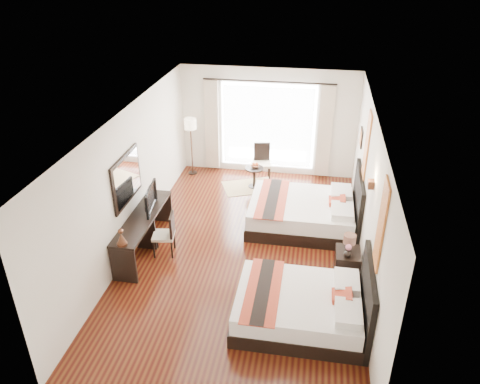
% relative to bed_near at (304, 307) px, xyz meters
% --- Properties ---
extents(floor, '(4.50, 7.50, 0.01)m').
position_rel_bed_near_xyz_m(floor, '(-1.26, 1.79, -0.31)').
color(floor, '#360D09').
rests_on(floor, ground).
extents(ceiling, '(4.50, 7.50, 0.02)m').
position_rel_bed_near_xyz_m(ceiling, '(-1.26, 1.79, 2.48)').
color(ceiling, white).
rests_on(ceiling, wall_headboard).
extents(wall_headboard, '(0.01, 7.50, 2.80)m').
position_rel_bed_near_xyz_m(wall_headboard, '(0.99, 1.79, 1.09)').
color(wall_headboard, silver).
rests_on(wall_headboard, floor).
extents(wall_desk, '(0.01, 7.50, 2.80)m').
position_rel_bed_near_xyz_m(wall_desk, '(-3.50, 1.79, 1.09)').
color(wall_desk, silver).
rests_on(wall_desk, floor).
extents(wall_window, '(4.50, 0.01, 2.80)m').
position_rel_bed_near_xyz_m(wall_window, '(-1.26, 5.53, 1.09)').
color(wall_window, silver).
rests_on(wall_window, floor).
extents(wall_entry, '(4.50, 0.01, 2.80)m').
position_rel_bed_near_xyz_m(wall_entry, '(-1.26, -1.96, 1.09)').
color(wall_entry, silver).
rests_on(wall_entry, floor).
extents(window_glass, '(2.40, 0.02, 2.20)m').
position_rel_bed_near_xyz_m(window_glass, '(-1.26, 5.52, 0.99)').
color(window_glass, white).
rests_on(window_glass, wall_window).
extents(sheer_curtain, '(2.30, 0.02, 2.10)m').
position_rel_bed_near_xyz_m(sheer_curtain, '(-1.26, 5.46, 0.99)').
color(sheer_curtain, white).
rests_on(sheer_curtain, wall_window).
extents(drape_left, '(0.35, 0.14, 2.35)m').
position_rel_bed_near_xyz_m(drape_left, '(-2.71, 5.42, 0.97)').
color(drape_left, tan).
rests_on(drape_left, floor).
extents(drape_right, '(0.35, 0.14, 2.35)m').
position_rel_bed_near_xyz_m(drape_right, '(0.19, 5.42, 0.97)').
color(drape_right, tan).
rests_on(drape_right, floor).
extents(art_panel_near, '(0.03, 0.50, 1.35)m').
position_rel_bed_near_xyz_m(art_panel_near, '(0.97, -0.00, 1.64)').
color(art_panel_near, maroon).
rests_on(art_panel_near, wall_headboard).
extents(art_panel_far, '(0.03, 0.50, 1.35)m').
position_rel_bed_near_xyz_m(art_panel_far, '(0.97, 2.96, 1.64)').
color(art_panel_far, maroon).
rests_on(art_panel_far, wall_headboard).
extents(wall_sconce, '(0.10, 0.14, 0.14)m').
position_rel_bed_near_xyz_m(wall_sconce, '(0.93, 1.33, 1.61)').
color(wall_sconce, '#482919').
rests_on(wall_sconce, wall_headboard).
extents(mirror_frame, '(0.04, 1.25, 0.95)m').
position_rel_bed_near_xyz_m(mirror_frame, '(-3.48, 1.55, 1.24)').
color(mirror_frame, black).
rests_on(mirror_frame, wall_desk).
extents(mirror_glass, '(0.01, 1.12, 0.82)m').
position_rel_bed_near_xyz_m(mirror_glass, '(-3.45, 1.55, 1.24)').
color(mirror_glass, white).
rests_on(mirror_glass, mirror_frame).
extents(bed_near, '(2.10, 1.63, 1.18)m').
position_rel_bed_near_xyz_m(bed_near, '(0.00, 0.00, 0.00)').
color(bed_near, black).
rests_on(bed_near, floor).
extents(bed_far, '(2.31, 1.80, 1.31)m').
position_rel_bed_near_xyz_m(bed_far, '(-0.10, 2.96, 0.03)').
color(bed_far, black).
rests_on(bed_far, floor).
extents(nightstand, '(0.44, 0.55, 0.52)m').
position_rel_bed_near_xyz_m(nightstand, '(0.72, 1.33, -0.04)').
color(nightstand, black).
rests_on(nightstand, floor).
extents(table_lamp, '(0.23, 0.23, 0.36)m').
position_rel_bed_near_xyz_m(table_lamp, '(0.71, 1.38, 0.44)').
color(table_lamp, black).
rests_on(table_lamp, nightstand).
extents(vase, '(0.18, 0.18, 0.15)m').
position_rel_bed_near_xyz_m(vase, '(0.69, 1.19, 0.27)').
color(vase, black).
rests_on(vase, nightstand).
extents(console_desk, '(0.50, 2.20, 0.76)m').
position_rel_bed_near_xyz_m(console_desk, '(-3.25, 1.55, 0.07)').
color(console_desk, black).
rests_on(console_desk, floor).
extents(television, '(0.22, 0.85, 0.49)m').
position_rel_bed_near_xyz_m(television, '(-3.23, 1.84, 0.69)').
color(television, black).
rests_on(television, console_desk).
extents(bronze_figurine, '(0.20, 0.20, 0.29)m').
position_rel_bed_near_xyz_m(bronze_figurine, '(-3.25, 0.55, 0.59)').
color(bronze_figurine, '#482919').
rests_on(bronze_figurine, console_desk).
extents(desk_chair, '(0.47, 0.47, 0.88)m').
position_rel_bed_near_xyz_m(desk_chair, '(-2.79, 1.46, -0.04)').
color(desk_chair, beige).
rests_on(desk_chair, floor).
extents(floor_lamp, '(0.31, 0.31, 1.53)m').
position_rel_bed_near_xyz_m(floor_lamp, '(-3.20, 5.10, 0.99)').
color(floor_lamp, black).
rests_on(floor_lamp, floor).
extents(side_table, '(0.46, 0.46, 0.53)m').
position_rel_bed_near_xyz_m(side_table, '(-1.47, 4.59, -0.04)').
color(side_table, black).
rests_on(side_table, floor).
extents(fruit_bowl, '(0.24, 0.24, 0.05)m').
position_rel_bed_near_xyz_m(fruit_bowl, '(-1.46, 4.62, 0.25)').
color(fruit_bowl, '#443018').
rests_on(fruit_bowl, side_table).
extents(window_chair, '(0.52, 0.52, 0.95)m').
position_rel_bed_near_xyz_m(window_chair, '(-1.33, 5.07, -0.02)').
color(window_chair, beige).
rests_on(window_chair, floor).
extents(jute_rug, '(1.49, 1.27, 0.01)m').
position_rel_bed_near_xyz_m(jute_rug, '(-1.60, 4.57, -0.30)').
color(jute_rug, tan).
rests_on(jute_rug, floor).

